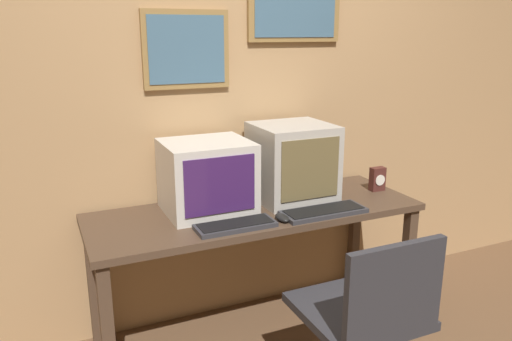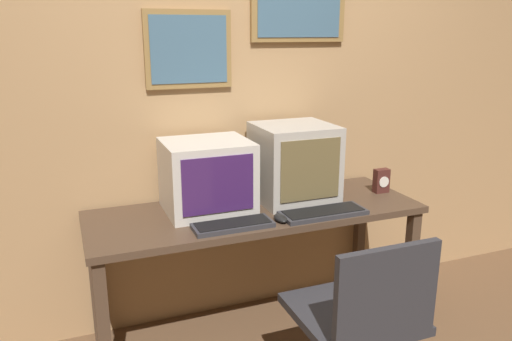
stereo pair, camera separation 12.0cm
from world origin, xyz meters
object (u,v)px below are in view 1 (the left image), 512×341
keyboard_main (235,225)px  desk_clock (377,179)px  monitor_left (207,177)px  office_chair (364,335)px  keyboard_side (324,211)px  mouse_near_keyboard (282,218)px  monitor_right (292,162)px

keyboard_main → desk_clock: size_ratio=2.78×
monitor_left → office_chair: size_ratio=0.50×
keyboard_side → mouse_near_keyboard: mouse_near_keyboard is taller
office_chair → desk_clock: bearing=50.8°
monitor_left → mouse_near_keyboard: 0.44m
mouse_near_keyboard → desk_clock: 0.76m
keyboard_main → mouse_near_keyboard: 0.25m
keyboard_main → mouse_near_keyboard: (0.25, -0.01, 0.00)m
monitor_left → keyboard_side: 0.63m
keyboard_main → keyboard_side: same height
desk_clock → keyboard_main: bearing=-168.5°
desk_clock → office_chair: (-0.60, -0.73, -0.44)m
mouse_near_keyboard → office_chair: (0.14, -0.52, -0.38)m
monitor_left → desk_clock: monitor_left is taller
monitor_right → desk_clock: bearing=-8.4°
keyboard_main → desk_clock: 1.00m
monitor_left → mouse_near_keyboard: (0.29, -0.29, -0.17)m
keyboard_side → desk_clock: bearing=22.9°
keyboard_side → desk_clock: desk_clock is taller
keyboard_side → desk_clock: (0.49, 0.21, 0.06)m
monitor_left → monitor_right: (0.49, -0.00, 0.03)m
keyboard_main → office_chair: office_chair is taller
monitor_right → mouse_near_keyboard: 0.40m
monitor_right → keyboard_main: monitor_right is taller
monitor_right → desk_clock: 0.55m
keyboard_side → keyboard_main: bearing=179.0°
keyboard_main → office_chair: (0.38, -0.53, -0.38)m
mouse_near_keyboard → office_chair: bearing=-75.2°
mouse_near_keyboard → desk_clock: (0.73, 0.21, 0.05)m
desk_clock → office_chair: desk_clock is taller
monitor_left → desk_clock: (1.02, -0.08, -0.12)m
desk_clock → monitor_left: bearing=175.4°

